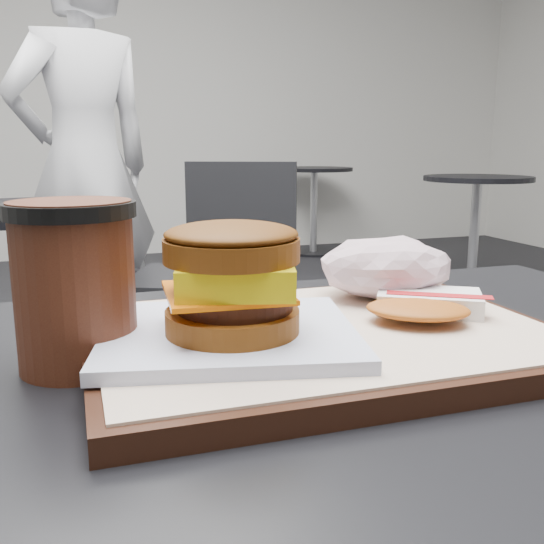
{
  "coord_description": "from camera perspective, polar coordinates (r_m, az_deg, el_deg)",
  "views": [
    {
      "loc": [
        -0.2,
        -0.39,
        0.94
      ],
      "look_at": [
        -0.04,
        0.07,
        0.83
      ],
      "focal_mm": 40.0,
      "sensor_mm": 36.0,
      "label": 1
    }
  ],
  "objects": [
    {
      "name": "hash_brown",
      "position": [
        0.54,
        14.12,
        -3.01
      ],
      "size": [
        0.14,
        0.12,
        0.02
      ],
      "color": "white",
      "rests_on": "serving_tray"
    },
    {
      "name": "napkin",
      "position": [
        2.04,
        -23.99,
        5.63
      ],
      "size": [
        0.12,
        0.12,
        0.0
      ],
      "primitive_type": "cube",
      "rotation": [
        0.0,
        0.0,
        0.01
      ],
      "color": "white",
      "rests_on": "neighbor_table"
    },
    {
      "name": "bg_table_near",
      "position": [
        4.01,
        18.65,
        5.87
      ],
      "size": [
        0.66,
        0.66,
        0.75
      ],
      "color": "black",
      "rests_on": "ground"
    },
    {
      "name": "breakfast_sandwich",
      "position": [
        0.45,
        -3.81,
        -1.92
      ],
      "size": [
        0.22,
        0.21,
        0.09
      ],
      "color": "white",
      "rests_on": "serving_tray"
    },
    {
      "name": "patron",
      "position": [
        2.58,
        -17.19,
        9.49
      ],
      "size": [
        0.74,
        0.63,
        1.71
      ],
      "primitive_type": "imported",
      "rotation": [
        0.0,
        0.0,
        3.57
      ],
      "color": "silver",
      "rests_on": "ground"
    },
    {
      "name": "neighbor_chair",
      "position": [
        2.2,
        -5.94,
        0.6
      ],
      "size": [
        0.66,
        0.55,
        0.88
      ],
      "color": "#AFB0B5",
      "rests_on": "ground"
    },
    {
      "name": "crumpled_wrapper",
      "position": [
        0.6,
        10.71,
        0.43
      ],
      "size": [
        0.13,
        0.1,
        0.06
      ],
      "primitive_type": null,
      "color": "silver",
      "rests_on": "serving_tray"
    },
    {
      "name": "coffee_cup",
      "position": [
        0.48,
        -18.08,
        -0.62
      ],
      "size": [
        0.1,
        0.1,
        0.13
      ],
      "color": "#421B0F",
      "rests_on": "customer_table"
    },
    {
      "name": "serving_tray",
      "position": [
        0.51,
        4.7,
        -6.21
      ],
      "size": [
        0.38,
        0.28,
        0.02
      ],
      "color": "black",
      "rests_on": "customer_table"
    },
    {
      "name": "neighbor_table",
      "position": [
        2.08,
        -22.15,
        0.29
      ],
      "size": [
        0.7,
        0.7,
        0.75
      ],
      "color": "black",
      "rests_on": "ground"
    },
    {
      "name": "bg_table_far",
      "position": [
        5.3,
        3.97,
        7.76
      ],
      "size": [
        0.66,
        0.66,
        0.75
      ],
      "color": "black",
      "rests_on": "ground"
    }
  ]
}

